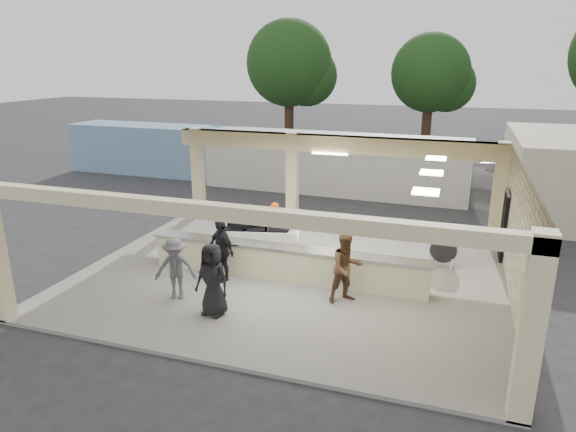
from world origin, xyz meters
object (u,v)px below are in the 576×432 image
(luggage_cart, at_px, (259,230))
(container_white, at_px, (334,163))
(passenger_b, at_px, (221,250))
(passenger_d, at_px, (212,280))
(drum_fan, at_px, (443,249))
(container_blue, at_px, (160,149))
(baggage_counter, at_px, (285,263))
(car_dark, at_px, (497,165))
(baggage_handler, at_px, (274,225))
(passenger_c, at_px, (175,269))
(car_white_a, at_px, (508,177))
(passenger_a, at_px, (346,268))

(luggage_cart, bearing_deg, container_white, 75.10)
(passenger_b, distance_m, passenger_d, 2.08)
(drum_fan, height_order, container_blue, container_blue)
(drum_fan, bearing_deg, passenger_b, -154.69)
(passenger_d, xyz_separation_m, container_white, (-0.22, 13.40, 0.34))
(baggage_counter, xyz_separation_m, container_white, (-1.22, 10.83, 0.77))
(passenger_d, xyz_separation_m, car_dark, (7.41, 18.84, -0.29))
(drum_fan, height_order, car_dark, car_dark)
(baggage_handler, relative_size, passenger_c, 0.95)
(passenger_c, distance_m, container_blue, 16.59)
(baggage_counter, distance_m, container_blue, 16.43)
(luggage_cart, relative_size, car_white_a, 0.55)
(baggage_counter, xyz_separation_m, passenger_b, (-1.71, -0.60, 0.42))
(container_blue, bearing_deg, container_white, -4.60)
(car_white_a, bearing_deg, drum_fan, -174.53)
(car_dark, bearing_deg, passenger_b, -178.16)
(car_white_a, relative_size, container_white, 0.40)
(passenger_a, xyz_separation_m, container_blue, (-13.33, 12.65, 0.30))
(drum_fan, height_order, passenger_d, passenger_d)
(car_white_a, bearing_deg, passenger_c, 168.17)
(baggage_counter, distance_m, drum_fan, 4.88)
(luggage_cart, bearing_deg, car_dark, 48.25)
(car_dark, bearing_deg, passenger_c, -177.92)
(baggage_handler, distance_m, container_white, 8.59)
(passenger_b, xyz_separation_m, passenger_d, (0.70, -1.96, 0.01))
(baggage_counter, height_order, passenger_d, passenger_d)
(luggage_cart, distance_m, car_white_a, 14.32)
(passenger_d, relative_size, container_blue, 0.18)
(drum_fan, relative_size, passenger_b, 0.55)
(baggage_counter, distance_m, container_white, 10.93)
(container_white, bearing_deg, drum_fan, -54.92)
(passenger_c, xyz_separation_m, car_white_a, (9.09, 15.50, -0.21))
(car_dark, relative_size, container_blue, 0.43)
(baggage_counter, xyz_separation_m, drum_fan, (4.22, 2.46, 0.04))
(passenger_c, bearing_deg, luggage_cart, 56.51)
(drum_fan, distance_m, passenger_c, 7.96)
(drum_fan, xyz_separation_m, passenger_b, (-5.93, -3.06, 0.38))
(baggage_counter, height_order, container_blue, container_blue)
(car_white_a, bearing_deg, container_blue, 113.64)
(passenger_a, bearing_deg, car_white_a, 32.27)
(baggage_counter, xyz_separation_m, car_dark, (6.41, 16.28, 0.14))
(baggage_handler, relative_size, container_blue, 0.16)
(passenger_a, relative_size, container_white, 0.15)
(luggage_cart, distance_m, container_white, 9.13)
(passenger_b, bearing_deg, passenger_a, 26.12)
(container_blue, bearing_deg, passenger_d, -53.22)
(passenger_a, distance_m, car_white_a, 15.06)
(baggage_counter, bearing_deg, container_blue, 133.97)
(passenger_b, bearing_deg, luggage_cart, 113.95)
(passenger_a, height_order, passenger_b, passenger_a)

